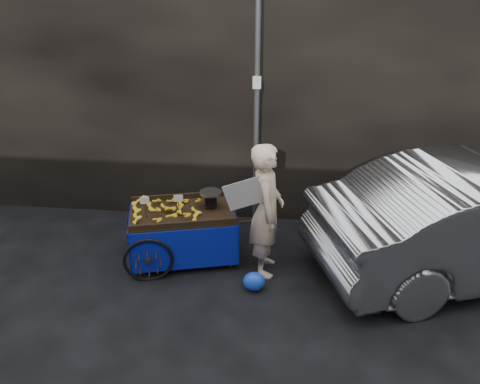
# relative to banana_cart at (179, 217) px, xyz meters

# --- Properties ---
(ground) EXTENTS (80.00, 80.00, 0.00)m
(ground) POSITION_rel_banana_cart_xyz_m (0.71, -0.28, -0.68)
(ground) COLOR black
(ground) RESTS_ON ground
(building_wall) EXTENTS (13.50, 2.00, 5.00)m
(building_wall) POSITION_rel_banana_cart_xyz_m (1.11, 2.32, 1.82)
(building_wall) COLOR black
(building_wall) RESTS_ON ground
(street_pole) EXTENTS (0.12, 0.10, 4.00)m
(street_pole) POSITION_rel_banana_cart_xyz_m (1.01, 1.02, 1.33)
(street_pole) COLOR slate
(street_pole) RESTS_ON ground
(banana_cart) EXTENTS (2.19, 1.38, 1.10)m
(banana_cart) POSITION_rel_banana_cart_xyz_m (0.00, 0.00, 0.00)
(banana_cart) COLOR black
(banana_cart) RESTS_ON ground
(vendor) EXTENTS (0.81, 0.71, 1.90)m
(vendor) POSITION_rel_banana_cart_xyz_m (1.24, -0.18, 0.27)
(vendor) COLOR beige
(vendor) RESTS_ON ground
(plastic_bag) EXTENTS (0.29, 0.24, 0.26)m
(plastic_bag) POSITION_rel_banana_cart_xyz_m (1.12, -0.66, -0.55)
(plastic_bag) COLOR blue
(plastic_bag) RESTS_ON ground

